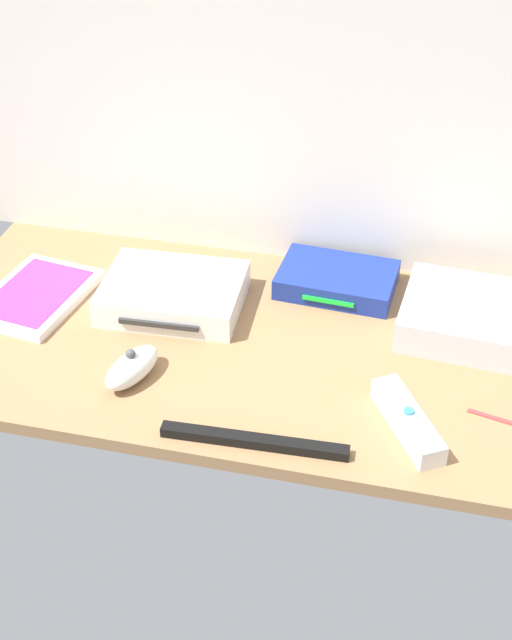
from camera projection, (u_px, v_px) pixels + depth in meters
The scene contains 10 objects.
ground_plane at pixel (256, 348), 127.00cm from camera, with size 100.00×48.00×2.00cm, color #936D47.
back_wall at pixel (295, 69), 126.77cm from camera, with size 110.00×1.20×64.00cm, color silver.
game_console at pixel (173, 293), 132.64cm from camera, with size 21.73×17.26×4.40cm.
mini_computer at pixel (461, 315), 127.31cm from camera, with size 18.34×18.34×5.30cm.
game_case at pixel (36, 296), 134.66cm from camera, with size 16.20×20.77×1.56cm.
network_router at pixel (337, 280), 136.57cm from camera, with size 18.75×13.23×3.40cm.
remote_wand at pixel (408, 421), 110.72cm from camera, with size 10.70×14.54×3.40cm.
remote_nunchuk at pixel (132, 367), 118.54cm from camera, with size 7.48×10.90×5.10cm.
sensor_bar at pixel (254, 441), 108.91cm from camera, with size 24.00×1.80×1.40cm, color black.
stylus_pen at pixel (502, 419), 112.72cm from camera, with size 0.70×0.70×9.00cm, color red.
Camera 1 is at (22.92, -97.32, 77.42)cm, focal length 48.76 mm.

